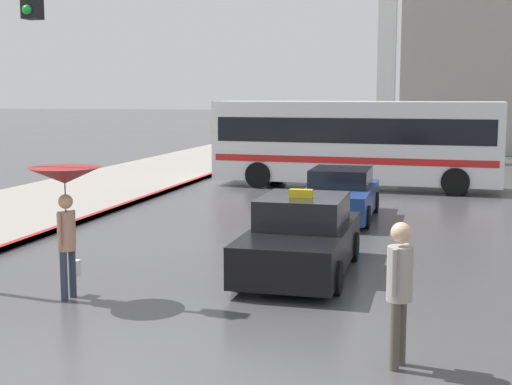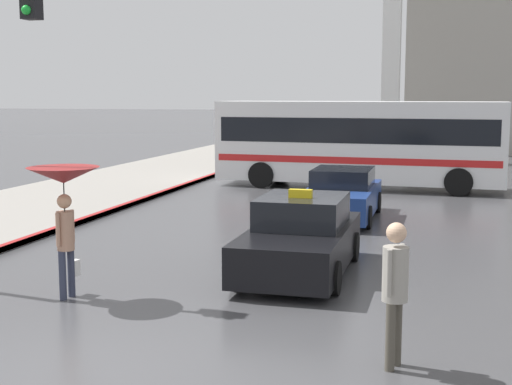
# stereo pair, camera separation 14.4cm
# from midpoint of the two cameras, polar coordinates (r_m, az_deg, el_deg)

# --- Properties ---
(ground_plane) EXTENTS (300.00, 300.00, 0.00)m
(ground_plane) POSITION_cam_midpoint_polar(r_m,az_deg,el_deg) (9.07, -14.21, -14.50)
(ground_plane) COLOR #424244
(taxi) EXTENTS (1.91, 4.24, 1.63)m
(taxi) POSITION_cam_midpoint_polar(r_m,az_deg,el_deg) (13.71, 3.89, -3.70)
(taxi) COLOR black
(taxi) RESTS_ON ground_plane
(sedan_red) EXTENTS (1.91, 4.29, 1.38)m
(sedan_red) POSITION_cam_midpoint_polar(r_m,az_deg,el_deg) (19.87, 7.09, -0.24)
(sedan_red) COLOR navy
(sedan_red) RESTS_ON ground_plane
(city_bus) EXTENTS (10.47, 3.07, 3.17)m
(city_bus) POSITION_cam_midpoint_polar(r_m,az_deg,el_deg) (26.50, 8.37, 4.18)
(city_bus) COLOR silver
(city_bus) RESTS_ON ground_plane
(pedestrian_with_umbrella) EXTENTS (1.19, 1.19, 2.23)m
(pedestrian_with_umbrella) POSITION_cam_midpoint_polar(r_m,az_deg,el_deg) (12.19, -14.79, 0.29)
(pedestrian_with_umbrella) COLOR #2D3347
(pedestrian_with_umbrella) RESTS_ON ground_plane
(pedestrian_man) EXTENTS (0.41, 0.47, 1.86)m
(pedestrian_man) POSITION_cam_midpoint_polar(r_m,az_deg,el_deg) (9.06, 11.52, -6.96)
(pedestrian_man) COLOR #4C473D
(pedestrian_man) RESTS_ON ground_plane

